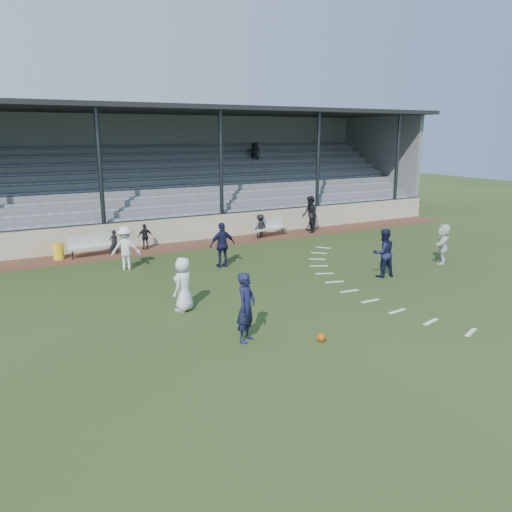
{
  "coord_description": "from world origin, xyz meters",
  "views": [
    {
      "loc": [
        -7.76,
        -11.65,
        5.29
      ],
      "look_at": [
        0.0,
        2.5,
        1.3
      ],
      "focal_mm": 35.0,
      "sensor_mm": 36.0,
      "label": 1
    }
  ],
  "objects": [
    {
      "name": "sub_left_near",
      "position": [
        -2.89,
        10.38,
        0.57
      ],
      "size": [
        0.47,
        0.39,
        1.1
      ],
      "primitive_type": "imported",
      "rotation": [
        0.0,
        0.0,
        3.5
      ],
      "color": "black",
      "rests_on": "cinder_track"
    },
    {
      "name": "official",
      "position": [
        7.65,
        10.36,
        1.01
      ],
      "size": [
        1.01,
        1.14,
        1.98
      ],
      "primitive_type": "imported",
      "rotation": [
        0.0,
        0.0,
        4.41
      ],
      "color": "black",
      "rests_on": "cinder_track"
    },
    {
      "name": "player_white_lead",
      "position": [
        -2.74,
        2.09,
        0.83
      ],
      "size": [
        0.97,
        0.93,
        1.67
      ],
      "primitive_type": "imported",
      "rotation": [
        0.0,
        0.0,
        3.83
      ],
      "color": "silver",
      "rests_on": "ground"
    },
    {
      "name": "retaining_wall",
      "position": [
        0.0,
        11.55,
        0.6
      ],
      "size": [
        34.0,
        0.18,
        1.2
      ],
      "primitive_type": "cube",
      "color": "#BDB291",
      "rests_on": "ground"
    },
    {
      "name": "ground",
      "position": [
        0.0,
        0.0,
        0.0
      ],
      "size": [
        90.0,
        90.0,
        0.0
      ],
      "primitive_type": "plane",
      "color": "#2B3D19",
      "rests_on": "ground"
    },
    {
      "name": "sub_right",
      "position": [
        4.58,
        10.39,
        0.64
      ],
      "size": [
        0.89,
        0.67,
        1.23
      ],
      "primitive_type": "imported",
      "rotation": [
        0.0,
        0.0,
        3.43
      ],
      "color": "black",
      "rests_on": "cinder_track"
    },
    {
      "name": "player_navy_mid",
      "position": [
        5.17,
        1.99,
        0.92
      ],
      "size": [
        0.97,
        0.8,
        1.83
      ],
      "primitive_type": "imported",
      "rotation": [
        0.0,
        0.0,
        3.01
      ],
      "color": "#141638",
      "rests_on": "ground"
    },
    {
      "name": "player_white_wing",
      "position": [
        -3.06,
        7.63,
        0.87
      ],
      "size": [
        1.26,
        0.94,
        1.74
      ],
      "primitive_type": "imported",
      "rotation": [
        0.0,
        0.0,
        2.85
      ],
      "color": "silver",
      "rests_on": "ground"
    },
    {
      "name": "bench_right",
      "position": [
        5.18,
        10.5,
        0.58
      ],
      "size": [
        2.04,
        0.81,
        0.95
      ],
      "rotation": [
        0.0,
        0.0,
        0.18
      ],
      "color": "beige",
      "rests_on": "cinder_track"
    },
    {
      "name": "player_navy_wing",
      "position": [
        0.46,
        6.15,
        0.91
      ],
      "size": [
        1.07,
        0.46,
        1.82
      ],
      "primitive_type": "imported",
      "rotation": [
        0.0,
        0.0,
        3.13
      ],
      "color": "#141638",
      "rests_on": "ground"
    },
    {
      "name": "cinder_track",
      "position": [
        0.0,
        10.5,
        0.01
      ],
      "size": [
        34.0,
        2.0,
        0.02
      ],
      "primitive_type": "cube",
      "color": "#542F21",
      "rests_on": "ground"
    },
    {
      "name": "bench_left",
      "position": [
        -3.85,
        10.54,
        0.58
      ],
      "size": [
        2.04,
        0.73,
        0.95
      ],
      "rotation": [
        0.0,
        0.0,
        0.14
      ],
      "color": "beige",
      "rests_on": "cinder_track"
    },
    {
      "name": "trash_bin",
      "position": [
        -5.2,
        10.61,
        0.37
      ],
      "size": [
        0.44,
        0.44,
        0.71
      ],
      "primitive_type": "cylinder",
      "color": "yellow",
      "rests_on": "cinder_track"
    },
    {
      "name": "grandstand",
      "position": [
        0.0,
        16.26,
        2.2
      ],
      "size": [
        34.6,
        9.0,
        6.61
      ],
      "color": "slate",
      "rests_on": "ground"
    },
    {
      "name": "player_white_back",
      "position": [
        8.72,
        2.29,
        0.83
      ],
      "size": [
        1.53,
        1.32,
        1.67
      ],
      "primitive_type": "imported",
      "rotation": [
        0.0,
        0.0,
        3.79
      ],
      "color": "silver",
      "rests_on": "ground"
    },
    {
      "name": "penalty_arc",
      "position": [
        4.12,
        0.0,
        0.01
      ],
      "size": [
        3.89,
        14.63,
        0.01
      ],
      "color": "silver",
      "rests_on": "ground"
    },
    {
      "name": "sub_left_far",
      "position": [
        -1.38,
        10.68,
        0.61
      ],
      "size": [
        0.7,
        0.3,
        1.19
      ],
      "primitive_type": "imported",
      "rotation": [
        0.0,
        0.0,
        3.16
      ],
      "color": "black",
      "rests_on": "cinder_track"
    },
    {
      "name": "football",
      "position": [
        -0.45,
        -1.87,
        0.11
      ],
      "size": [
        0.23,
        0.23,
        0.23
      ],
      "primitive_type": "sphere",
      "color": "#BF480B",
      "rests_on": "ground"
    },
    {
      "name": "player_navy_lead",
      "position": [
        -2.14,
        -0.88,
        0.93
      ],
      "size": [
        0.81,
        0.76,
        1.85
      ],
      "primitive_type": "imported",
      "rotation": [
        0.0,
        0.0,
        0.65
      ],
      "color": "#141638",
      "rests_on": "ground"
    }
  ]
}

